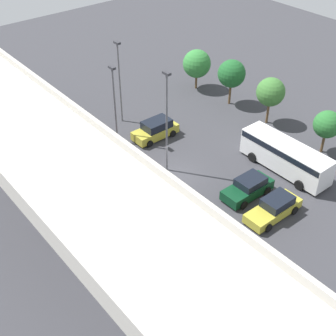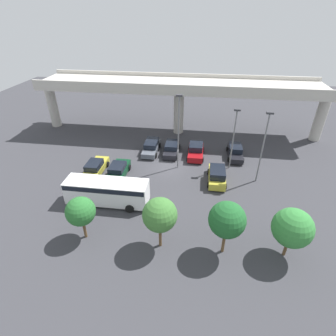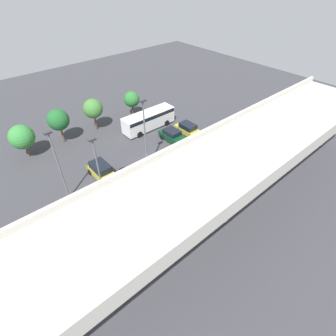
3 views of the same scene
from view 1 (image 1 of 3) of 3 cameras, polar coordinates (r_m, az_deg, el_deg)
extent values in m
plane|color=#38383D|center=(38.98, 0.76, -0.91)|extent=(86.74, 86.74, 0.00)
cube|color=#BCB7AD|center=(30.32, -14.62, 2.27)|extent=(40.48, 7.25, 0.90)
cube|color=#BCB7AD|center=(31.20, -9.19, 5.69)|extent=(40.48, 0.30, 0.55)
cylinder|color=#BCB7AD|center=(32.55, -13.61, -3.31)|extent=(1.50, 1.50, 6.76)
cube|color=gold|center=(35.64, 12.66, -5.09)|extent=(1.71, 4.76, 0.71)
cube|color=black|center=(35.45, 13.21, -3.98)|extent=(1.57, 2.30, 0.67)
cylinder|color=black|center=(34.50, 12.13, -7.14)|extent=(0.22, 0.65, 0.65)
cylinder|color=black|center=(35.26, 9.98, -5.67)|extent=(0.22, 0.65, 0.65)
cylinder|color=black|center=(36.37, 15.16, -5.02)|extent=(0.22, 0.65, 0.65)
cylinder|color=black|center=(37.09, 13.06, -3.67)|extent=(0.22, 0.65, 0.65)
cube|color=#0C381E|center=(37.10, 9.64, -2.61)|extent=(1.77, 4.34, 0.80)
cube|color=black|center=(36.85, 10.05, -1.60)|extent=(1.63, 2.21, 0.59)
cylinder|color=black|center=(36.00, 9.20, -4.48)|extent=(0.22, 0.68, 0.68)
cylinder|color=black|center=(36.90, 7.15, -3.07)|extent=(0.22, 0.68, 0.68)
cylinder|color=black|center=(37.67, 12.00, -2.74)|extent=(0.22, 0.68, 0.68)
cylinder|color=black|center=(38.53, 9.98, -1.43)|extent=(0.22, 0.68, 0.68)
cube|color=#515660|center=(35.16, -0.52, -4.72)|extent=(1.76, 4.87, 0.66)
cube|color=black|center=(34.59, -0.88, -4.08)|extent=(1.62, 2.88, 0.67)
cylinder|color=black|center=(36.53, 0.44, -3.21)|extent=(0.22, 0.68, 0.68)
cylinder|color=black|center=(35.49, 2.31, -4.65)|extent=(0.22, 0.68, 0.68)
cylinder|color=black|center=(35.14, -3.36, -5.20)|extent=(0.22, 0.68, 0.68)
cylinder|color=black|center=(34.06, -1.55, -6.77)|extent=(0.22, 0.68, 0.68)
cube|color=black|center=(36.88, -3.13, -2.46)|extent=(1.77, 4.54, 0.65)
cube|color=black|center=(36.39, -3.44, -1.82)|extent=(1.63, 2.57, 0.61)
cylinder|color=black|center=(38.21, -2.25, -1.15)|extent=(0.22, 0.72, 0.72)
cylinder|color=black|center=(37.08, -0.54, -2.47)|extent=(0.22, 0.72, 0.72)
cylinder|color=black|center=(36.97, -5.72, -2.83)|extent=(0.22, 0.72, 0.72)
cylinder|color=black|center=(35.80, -4.06, -4.26)|extent=(0.22, 0.72, 0.72)
cube|color=maroon|center=(39.16, -5.56, 0.10)|extent=(1.88, 4.46, 0.76)
cube|color=black|center=(38.62, -5.92, 0.85)|extent=(1.73, 2.18, 0.72)
cylinder|color=black|center=(40.56, -4.71, 1.19)|extent=(0.22, 0.64, 0.64)
cylinder|color=black|center=(39.27, -3.08, -0.06)|extent=(0.22, 0.64, 0.64)
cylinder|color=black|center=(39.39, -7.99, -0.29)|extent=(0.22, 0.64, 0.64)
cylinder|color=black|center=(38.06, -6.42, -1.63)|extent=(0.22, 0.64, 0.64)
cube|color=gold|center=(43.54, -1.57, 4.41)|extent=(1.81, 4.36, 0.79)
cube|color=black|center=(43.23, -1.38, 5.36)|extent=(1.66, 2.60, 0.75)
cylinder|color=black|center=(42.37, -2.23, 2.99)|extent=(0.22, 0.63, 0.63)
cylinder|color=black|center=(43.63, -3.72, 4.02)|extent=(0.22, 0.63, 0.63)
cylinder|color=black|center=(43.78, 0.58, 4.23)|extent=(0.22, 0.63, 0.63)
cylinder|color=black|center=(45.00, -0.93, 5.20)|extent=(0.22, 0.63, 0.63)
cube|color=black|center=(42.61, -10.08, 2.92)|extent=(1.73, 4.68, 0.65)
cube|color=black|center=(42.15, -10.48, 3.55)|extent=(1.59, 2.43, 0.68)
cylinder|color=black|center=(43.94, -9.04, 3.89)|extent=(0.22, 0.66, 0.66)
cylinder|color=black|center=(42.64, -7.78, 2.92)|extent=(0.22, 0.66, 0.66)
cylinder|color=black|center=(42.84, -12.32, 2.53)|extent=(0.22, 0.66, 0.66)
cylinder|color=black|center=(41.51, -11.13, 1.49)|extent=(0.22, 0.66, 0.66)
cube|color=white|center=(40.07, 14.13, 1.42)|extent=(8.10, 2.23, 2.29)
cube|color=black|center=(39.62, 14.30, 2.38)|extent=(7.94, 2.27, 0.50)
cylinder|color=black|center=(41.06, 10.26, 1.33)|extent=(0.84, 0.29, 0.84)
cylinder|color=black|center=(42.57, 12.31, 2.43)|extent=(0.84, 0.29, 0.84)
cylinder|color=black|center=(38.74, 15.72, -2.01)|extent=(0.84, 0.29, 0.84)
cylinder|color=black|center=(40.33, 17.68, -0.72)|extent=(0.84, 0.29, 0.84)
cylinder|color=slate|center=(44.72, -5.89, 10.12)|extent=(0.16, 0.16, 7.91)
cube|color=#333338|center=(43.09, -6.23, 14.95)|extent=(0.70, 0.35, 0.20)
cylinder|color=slate|center=(41.59, -6.49, 7.40)|extent=(0.16, 0.16, 7.23)
cube|color=#333338|center=(39.93, -6.85, 12.06)|extent=(0.70, 0.35, 0.20)
cylinder|color=slate|center=(37.16, -0.15, 5.21)|extent=(0.16, 0.16, 8.77)
cube|color=#333338|center=(35.05, -0.17, 11.49)|extent=(0.70, 0.35, 0.20)
cylinder|color=brown|center=(43.54, 18.36, 2.90)|extent=(0.24, 0.24, 1.81)
sphere|color=#286B2D|center=(42.57, 18.84, 5.06)|extent=(2.42, 2.42, 2.42)
cylinder|color=brown|center=(46.57, 12.05, 6.60)|extent=(0.24, 0.24, 2.16)
sphere|color=#3D7533|center=(45.53, 12.41, 9.04)|extent=(2.73, 2.73, 2.73)
cylinder|color=brown|center=(49.37, 7.55, 8.92)|extent=(0.24, 0.24, 2.18)
sphere|color=#1E5B28|center=(48.36, 7.76, 11.33)|extent=(2.82, 2.82, 2.82)
cylinder|color=brown|center=(52.34, 3.45, 10.49)|extent=(0.24, 0.24, 1.60)
sphere|color=#337F38|center=(51.46, 3.53, 12.58)|extent=(3.02, 3.02, 3.02)
camera|label=2|loc=(55.06, 23.37, 26.82)|focal=28.00mm
camera|label=3|loc=(38.82, -42.93, 22.44)|focal=28.00mm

